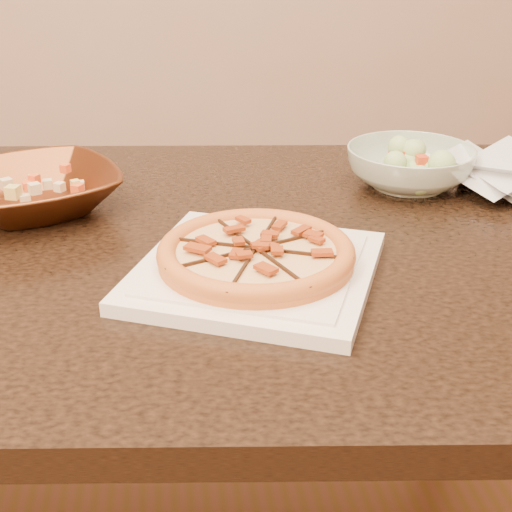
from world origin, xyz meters
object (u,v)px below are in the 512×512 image
object	(u,v)px
dining_table	(173,301)
pizza	(256,253)
plate	(256,270)
bronze_bowl	(34,191)
salad_bowl	(410,167)

from	to	relation	value
dining_table	pizza	xyz separation A→B (m)	(0.11, -0.14, 0.14)
plate	bronze_bowl	bearing A→B (deg)	139.09
dining_table	salad_bowl	distance (m)	0.45
pizza	bronze_bowl	bearing A→B (deg)	139.09
dining_table	salad_bowl	bearing A→B (deg)	21.89
plate	dining_table	bearing A→B (deg)	127.54
dining_table	bronze_bowl	world-z (taller)	bronze_bowl
dining_table	bronze_bowl	size ratio (longest dim) A/B	5.81
plate	salad_bowl	bearing A→B (deg)	45.48
dining_table	pizza	bearing A→B (deg)	-52.47
plate	bronze_bowl	distance (m)	0.41
dining_table	bronze_bowl	bearing A→B (deg)	147.59
bronze_bowl	salad_bowl	size ratio (longest dim) A/B	1.20
dining_table	salad_bowl	size ratio (longest dim) A/B	6.95
salad_bowl	dining_table	bearing A→B (deg)	-158.11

